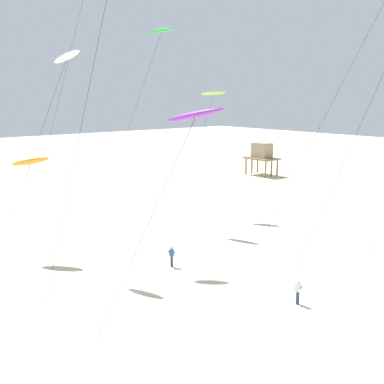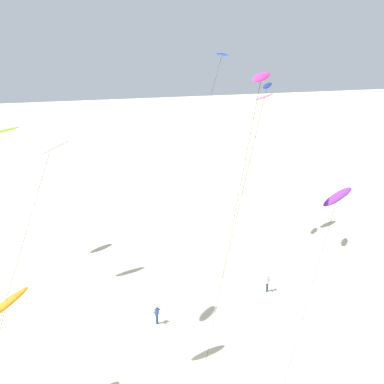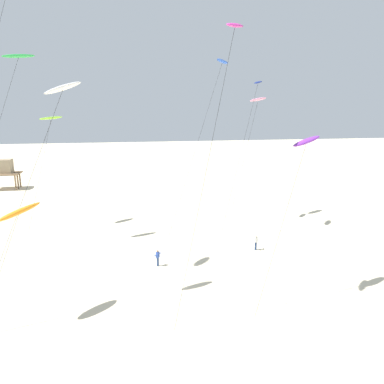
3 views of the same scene
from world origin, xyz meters
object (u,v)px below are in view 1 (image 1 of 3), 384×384
at_px(kite_blue, 383,3).
at_px(stilt_house, 262,153).
at_px(kite_green, 161,32).
at_px(kite_flyer_middle, 172,256).
at_px(kite_flyer_nearest, 298,292).
at_px(kite_orange, 30,162).
at_px(kite_lime, 213,94).
at_px(kite_white, 66,58).
at_px(kite_purple, 195,116).

bearing_deg(kite_blue, stilt_house, 143.25).
distance_m(kite_green, kite_flyer_middle, 24.91).
distance_m(kite_flyer_nearest, stilt_house, 51.77).
relative_size(kite_orange, kite_green, 0.43).
relative_size(kite_blue, kite_flyer_nearest, 12.61).
bearing_deg(kite_green, kite_flyer_middle, -33.50).
bearing_deg(kite_lime, kite_blue, -5.76).
relative_size(kite_lime, kite_flyer_nearest, 8.49).
bearing_deg(kite_flyer_middle, stilt_house, 123.32).
distance_m(kite_lime, kite_orange, 22.94).
relative_size(kite_white, kite_flyer_nearest, 10.35).
relative_size(kite_purple, stilt_house, 2.31).
height_order(kite_orange, kite_green, kite_green).
bearing_deg(kite_flyer_nearest, stilt_house, 134.83).
distance_m(kite_lime, kite_blue, 22.16).
relative_size(kite_purple, kite_green, 0.64).
xyz_separation_m(kite_flyer_middle, stilt_house, (-25.58, 38.92, 3.02)).
xyz_separation_m(kite_white, kite_green, (-6.28, 13.73, 3.69)).
height_order(kite_lime, kite_green, kite_green).
distance_m(kite_lime, kite_flyer_nearest, 28.92).
distance_m(kite_lime, kite_green, 9.01).
height_order(kite_white, kite_blue, kite_blue).
height_order(kite_purple, kite_flyer_nearest, kite_purple).
height_order(kite_orange, kite_flyer_nearest, kite_orange).
height_order(kite_white, kite_flyer_middle, kite_white).
height_order(kite_lime, kite_flyer_nearest, kite_lime).
bearing_deg(kite_orange, kite_flyer_nearest, 24.37).
distance_m(kite_orange, kite_blue, 30.47).
bearing_deg(kite_flyer_middle, kite_blue, 53.91).
bearing_deg(kite_flyer_nearest, kite_blue, 98.07).
height_order(kite_purple, kite_flyer_middle, kite_purple).
relative_size(kite_white, kite_flyer_middle, 10.35).
distance_m(kite_blue, kite_flyer_nearest, 22.16).
bearing_deg(kite_white, kite_flyer_middle, 35.90).
xyz_separation_m(kite_purple, kite_flyer_middle, (-11.17, 6.91, -11.73)).
relative_size(kite_purple, kite_orange, 1.49).
distance_m(kite_purple, kite_flyer_nearest, 14.89).
bearing_deg(kite_orange, kite_flyer_middle, 35.57).
relative_size(kite_lime, kite_flyer_middle, 8.49).
height_order(kite_flyer_middle, stilt_house, stilt_house).
bearing_deg(kite_flyer_nearest, kite_white, -157.74).
bearing_deg(kite_green, stilt_house, 112.32).
distance_m(kite_white, kite_blue, 24.44).
xyz_separation_m(kite_purple, kite_blue, (-1.82, 19.74, 7.70)).
xyz_separation_m(kite_green, kite_flyer_middle, (13.19, -8.73, -19.24)).
xyz_separation_m(kite_lime, kite_flyer_middle, (11.72, -14.95, -12.89)).
height_order(kite_purple, kite_blue, kite_blue).
height_order(kite_white, kite_orange, kite_white).
xyz_separation_m(kite_white, kite_blue, (16.26, 17.83, 3.88)).
distance_m(kite_blue, stilt_house, 46.59).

